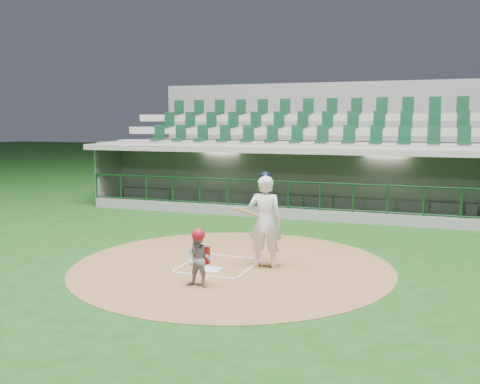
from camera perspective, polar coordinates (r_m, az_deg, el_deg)
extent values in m
plane|color=#133F12|center=(12.46, -1.83, -7.52)|extent=(120.00, 120.00, 0.00)
cylinder|color=brown|center=(12.17, -0.85, -7.85)|extent=(7.20, 7.20, 0.01)
cube|color=white|center=(11.83, -3.08, -8.24)|extent=(0.43, 0.43, 0.02)
cube|color=white|center=(12.48, -5.57, -7.45)|extent=(0.05, 1.80, 0.01)
cube|color=silver|center=(11.93, 1.03, -8.11)|extent=(0.05, 1.80, 0.01)
cube|color=white|center=(12.95, -0.93, -6.86)|extent=(1.55, 0.05, 0.01)
cube|color=white|center=(11.43, -3.96, -8.84)|extent=(1.55, 0.05, 0.01)
cube|color=gray|center=(19.58, 6.24, -3.67)|extent=(15.00, 3.00, 0.10)
cube|color=gray|center=(20.90, 7.32, 0.91)|extent=(15.00, 0.20, 2.70)
cube|color=beige|center=(20.76, 7.26, 1.56)|extent=(13.50, 0.04, 0.90)
cube|color=slate|center=(22.29, -12.81, 1.19)|extent=(0.20, 3.00, 2.70)
cube|color=gray|center=(18.99, 6.19, 4.66)|extent=(15.40, 3.50, 0.20)
cube|color=gray|center=(17.97, 5.13, -2.39)|extent=(15.00, 0.15, 0.40)
cube|color=black|center=(17.77, 5.18, 2.62)|extent=(15.00, 0.01, 0.95)
cube|color=brown|center=(20.53, 6.93, -2.38)|extent=(12.75, 0.40, 0.45)
cube|color=white|center=(20.14, -2.00, 4.49)|extent=(1.30, 0.35, 0.04)
cube|color=white|center=(18.78, 15.32, 4.01)|extent=(1.30, 0.35, 0.04)
imported|color=#9E1A11|center=(21.59, -3.53, 0.00)|extent=(1.35, 1.08, 1.83)
imported|color=#B01A13|center=(20.74, 2.19, -0.66)|extent=(0.96, 0.48, 1.57)
imported|color=maroon|center=(19.76, 12.30, -1.24)|extent=(0.86, 0.66, 1.57)
imported|color=maroon|center=(19.91, 18.08, -1.22)|extent=(1.63, 0.98, 1.68)
cube|color=slate|center=(22.48, 8.23, 2.12)|extent=(17.00, 6.50, 2.50)
cube|color=#A8A197|center=(20.94, 7.47, 4.90)|extent=(16.60, 0.95, 0.30)
cube|color=#A19C91|center=(21.85, 8.03, 6.44)|extent=(16.60, 0.95, 0.30)
cube|color=#9E9B8F|center=(22.78, 8.54, 7.85)|extent=(16.60, 0.95, 0.30)
cube|color=slate|center=(25.69, 9.78, 5.83)|extent=(17.00, 0.25, 5.05)
imported|color=white|center=(11.83, 2.69, -3.15)|extent=(0.79, 0.56, 2.07)
sphere|color=black|center=(11.68, 2.72, 1.54)|extent=(0.28, 0.28, 0.28)
cylinder|color=tan|center=(11.63, 1.16, -2.30)|extent=(0.58, 0.79, 0.39)
imported|color=#949499|center=(10.53, -4.44, -7.22)|extent=(0.55, 0.44, 1.09)
sphere|color=#AA121F|center=(10.41, -4.46, -4.57)|extent=(0.26, 0.26, 0.26)
cube|color=maroon|center=(10.65, -4.11, -6.71)|extent=(0.32, 0.10, 0.35)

